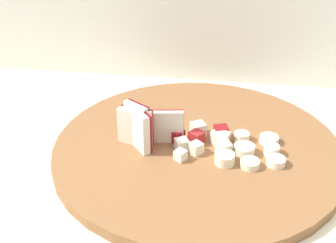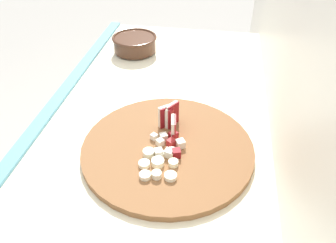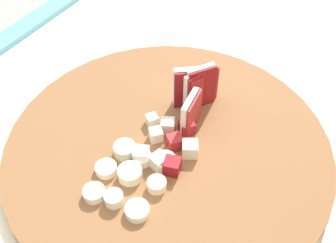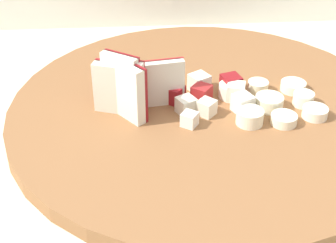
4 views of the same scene
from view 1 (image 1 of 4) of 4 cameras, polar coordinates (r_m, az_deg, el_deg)
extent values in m
cube|color=silver|center=(1.08, 2.01, -4.47)|extent=(2.40, 0.04, 1.45)
cylinder|color=brown|center=(0.73, 3.42, -3.37)|extent=(0.42, 0.42, 0.02)
cube|color=maroon|center=(0.71, -2.85, -0.87)|extent=(0.03, 0.04, 0.06)
cube|color=#EFE5CC|center=(0.71, -3.30, -1.01)|extent=(0.04, 0.04, 0.06)
cube|color=maroon|center=(0.72, -3.37, -0.13)|extent=(0.04, 0.03, 0.06)
cube|color=beige|center=(0.72, -3.67, -0.29)|extent=(0.04, 0.03, 0.06)
cube|color=maroon|center=(0.72, -3.11, -0.44)|extent=(0.04, 0.02, 0.06)
cube|color=white|center=(0.72, -3.31, -0.62)|extent=(0.04, 0.02, 0.06)
cube|color=maroon|center=(0.73, -3.60, -0.41)|extent=(0.05, 0.02, 0.05)
cube|color=beige|center=(0.72, -3.89, -0.68)|extent=(0.05, 0.03, 0.05)
cube|color=#A32323|center=(0.73, -0.18, -0.38)|extent=(0.05, 0.01, 0.05)
cube|color=beige|center=(0.72, -0.18, -0.60)|extent=(0.05, 0.02, 0.05)
cube|color=white|center=(0.73, 6.26, -2.01)|extent=(0.02, 0.02, 0.02)
cube|color=#A32323|center=(0.73, 3.31, -1.83)|extent=(0.03, 0.03, 0.02)
cube|color=maroon|center=(0.73, 0.99, -1.64)|extent=(0.03, 0.03, 0.02)
cube|color=beige|center=(0.71, 3.25, -3.09)|extent=(0.02, 0.02, 0.02)
cube|color=maroon|center=(0.74, 6.14, -1.27)|extent=(0.02, 0.02, 0.02)
cube|color=white|center=(0.69, 1.44, -3.91)|extent=(0.02, 0.02, 0.01)
cube|color=white|center=(0.71, 6.41, -3.08)|extent=(0.03, 0.03, 0.02)
cube|color=#EFE5CC|center=(0.75, 3.49, -0.87)|extent=(0.03, 0.03, 0.02)
cube|color=beige|center=(0.71, 1.59, -2.71)|extent=(0.02, 0.02, 0.02)
cylinder|color=#F4EAC6|center=(0.69, 6.56, -4.29)|extent=(0.03, 0.03, 0.02)
cylinder|color=#F4EAC6|center=(0.69, 9.43, -4.81)|extent=(0.03, 0.03, 0.01)
cylinder|color=white|center=(0.70, 12.34, -4.51)|extent=(0.03, 0.03, 0.01)
cylinder|color=white|center=(0.71, 6.55, -3.20)|extent=(0.02, 0.02, 0.01)
cylinder|color=#F4EAC6|center=(0.71, 8.78, -3.24)|extent=(0.03, 0.03, 0.01)
cylinder|color=white|center=(0.72, 11.86, -3.25)|extent=(0.02, 0.02, 0.01)
cylinder|color=white|center=(0.74, 5.98, -1.85)|extent=(0.03, 0.03, 0.02)
cylinder|color=beige|center=(0.74, 8.47, -1.76)|extent=(0.02, 0.02, 0.01)
cylinder|color=white|center=(0.75, 11.57, -2.06)|extent=(0.03, 0.03, 0.01)
camera|label=2|loc=(0.93, 55.79, 29.13)|focal=36.37mm
camera|label=3|loc=(0.84, 30.53, 29.02)|focal=46.23mm
camera|label=4|loc=(0.21, -27.34, -3.46)|focal=54.87mm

